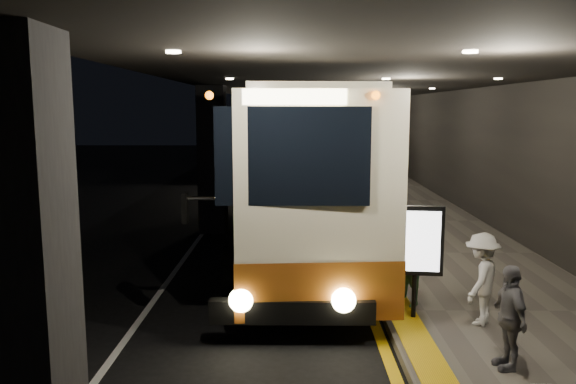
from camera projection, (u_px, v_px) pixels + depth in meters
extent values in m
plane|color=black|center=(254.00, 268.00, 13.19)|extent=(90.00, 90.00, 0.00)
cube|color=silver|center=(209.00, 225.00, 18.15)|extent=(0.12, 50.00, 0.01)
cube|color=gold|center=(337.00, 225.00, 18.12)|extent=(0.18, 50.00, 0.01)
cube|color=#514C44|center=(411.00, 223.00, 18.09)|extent=(4.50, 50.00, 0.15)
cube|color=gold|center=(353.00, 220.00, 18.09)|extent=(0.50, 50.00, 0.01)
cube|color=black|center=(486.00, 132.00, 17.64)|extent=(0.10, 50.00, 6.00)
cube|color=black|center=(21.00, 281.00, 4.97)|extent=(0.80, 0.80, 4.40)
cube|color=black|center=(212.00, 160.00, 16.84)|extent=(0.80, 0.80, 4.40)
cube|color=black|center=(246.00, 139.00, 28.71)|extent=(0.80, 0.80, 4.40)
cube|color=black|center=(344.00, 80.00, 17.44)|extent=(9.00, 50.00, 0.40)
cube|color=beige|center=(293.00, 166.00, 14.75)|extent=(3.50, 12.83, 3.59)
cube|color=#974016|center=(292.00, 216.00, 14.94)|extent=(3.52, 12.85, 0.95)
cube|color=black|center=(292.00, 157.00, 8.33)|extent=(2.32, 0.22, 1.48)
cube|color=black|center=(292.00, 311.00, 8.77)|extent=(2.60, 0.43, 0.37)
cylinder|color=black|center=(231.00, 272.00, 11.03)|extent=(0.30, 1.06, 1.06)
cylinder|color=black|center=(353.00, 273.00, 11.01)|extent=(0.30, 1.06, 1.06)
cylinder|color=black|center=(257.00, 203.00, 19.19)|extent=(0.30, 1.06, 1.06)
cylinder|color=black|center=(328.00, 203.00, 19.17)|extent=(0.30, 1.06, 1.06)
sphere|color=#FFEAA5|center=(241.00, 300.00, 8.65)|extent=(0.38, 0.38, 0.38)
sphere|color=#FFEAA5|center=(344.00, 300.00, 8.64)|extent=(0.38, 0.38, 0.38)
cube|color=#FFF2BF|center=(293.00, 97.00, 8.19)|extent=(1.58, 0.16, 0.23)
cube|color=beige|center=(293.00, 139.00, 32.37)|extent=(2.90, 11.36, 3.19)
cube|color=#974016|center=(293.00, 160.00, 32.54)|extent=(2.92, 11.38, 0.84)
cube|color=black|center=(293.00, 131.00, 26.67)|extent=(2.06, 0.16, 1.31)
cube|color=black|center=(293.00, 176.00, 27.07)|extent=(2.31, 0.36, 0.33)
cylinder|color=black|center=(272.00, 172.00, 29.08)|extent=(0.26, 0.94, 0.94)
cylinder|color=black|center=(313.00, 172.00, 29.06)|extent=(0.26, 0.94, 0.94)
cylinder|color=black|center=(276.00, 160.00, 36.31)|extent=(0.26, 0.94, 0.94)
cylinder|color=black|center=(309.00, 160.00, 36.29)|extent=(0.26, 0.94, 0.94)
cube|color=beige|center=(293.00, 128.00, 42.68)|extent=(3.40, 13.05, 3.66)
cube|color=#974016|center=(293.00, 146.00, 42.87)|extent=(3.42, 13.07, 0.97)
cube|color=black|center=(294.00, 119.00, 36.14)|extent=(2.37, 0.19, 1.51)
cube|color=black|center=(293.00, 157.00, 36.58)|extent=(2.65, 0.39, 0.38)
cylinder|color=black|center=(276.00, 155.00, 38.89)|extent=(0.30, 1.08, 1.08)
cylinder|color=black|center=(311.00, 155.00, 38.87)|extent=(0.30, 1.08, 1.08)
cylinder|color=black|center=(279.00, 147.00, 47.20)|extent=(0.30, 1.08, 1.08)
cylinder|color=black|center=(308.00, 147.00, 47.18)|extent=(0.30, 1.08, 1.08)
imported|color=#C25A67|center=(367.00, 218.00, 14.19)|extent=(0.43, 0.63, 1.67)
imported|color=#488351|center=(407.00, 259.00, 10.21)|extent=(0.82, 0.98, 1.73)
imported|color=beige|center=(481.00, 279.00, 9.29)|extent=(0.95, 1.09, 1.55)
imported|color=#58575C|center=(509.00, 317.00, 7.70)|extent=(0.50, 0.89, 1.47)
cylinder|color=black|center=(414.00, 296.00, 9.63)|extent=(0.08, 0.08, 0.76)
cube|color=black|center=(416.00, 241.00, 9.49)|extent=(0.93, 0.20, 1.19)
cube|color=white|center=(417.00, 241.00, 9.43)|extent=(0.78, 0.10, 1.03)
cylinder|color=black|center=(393.00, 279.00, 10.23)|extent=(0.05, 0.05, 0.99)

